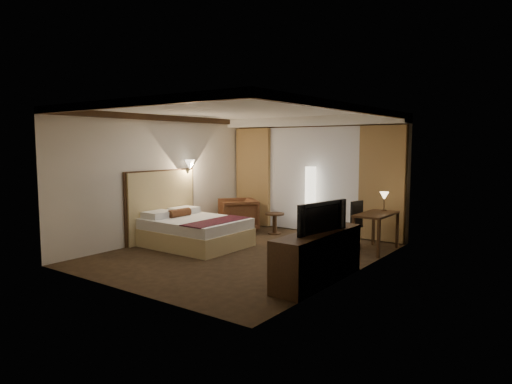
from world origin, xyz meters
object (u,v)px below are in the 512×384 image
Objects in this scene: dresser at (318,257)px; armchair at (238,213)px; desk at (376,232)px; office_chair at (349,224)px; television at (317,211)px; bed at (195,232)px; floor_lamp at (310,200)px; side_table at (275,223)px.

armchair is at bearing 145.04° from dresser.
desk is 2.43m from dresser.
office_chair is 2.52m from television.
bed is 2.84m from floor_lamp.
dresser is at bearing -88.82° from desk.
dresser is (2.60, -2.71, 0.14)m from side_table.
television reaches higher than dresser.
office_chair reaches higher than desk.
floor_lamp is 3.72m from television.
floor_lamp is 3.74m from dresser.
bed is 0.99× the size of dresser.
armchair reaches higher than side_table.
office_chair is at bearing -9.18° from side_table.
floor_lamp reaches higher than desk.
dresser reaches higher than side_table.
television is (0.56, -2.38, 0.60)m from office_chair.
desk is at bearing 10.28° from television.
television reaches higher than office_chair.
television is at bearing 180.00° from dresser.
side_table is 2.05m from office_chair.
desk is (2.55, -0.27, 0.13)m from side_table.
desk is at bearing 28.81° from bed.
office_chair is at bearing 38.89° from armchair.
bed is 2.10m from side_table.
floor_lamp is at bearing 40.73° from television.
dresser is at bearing 4.99° from armchair.
dresser reaches higher than desk.
desk is 1.12× the size of office_chair.
dresser is at bearing -64.50° from office_chair.
armchair is 1.78× the size of side_table.
television is at bearing -12.30° from bed.
side_table is at bearing 73.22° from bed.
office_chair is at bearing 23.15° from television.
television reaches higher than bed.
armchair is 0.55× the size of floor_lamp.
dresser is at bearing -46.11° from side_table.
desk is at bearing 39.89° from armchair.
floor_lamp is 1.44× the size of television.
floor_lamp is at bearing 62.81° from bed.
side_table is at bearing 53.37° from television.
television is at bearing -46.44° from side_table.
bed is 2.01× the size of office_chair.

